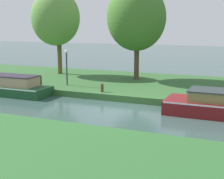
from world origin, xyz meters
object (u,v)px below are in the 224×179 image
(willow_tree_left, at_px, (55,18))
(mooring_post_near, at_px, (102,88))
(willow_tree_centre, at_px, (136,18))
(forest_narrowboat, at_px, (13,87))
(mooring_post_far, at_px, (41,81))
(lamp_post, at_px, (67,63))

(willow_tree_left, bearing_deg, mooring_post_near, -38.51)
(willow_tree_centre, distance_m, mooring_post_near, 7.01)
(forest_narrowboat, bearing_deg, mooring_post_far, 49.96)
(forest_narrowboat, distance_m, willow_tree_left, 8.24)
(willow_tree_left, xyz_separation_m, mooring_post_near, (6.73, -5.35, -4.44))
(mooring_post_near, bearing_deg, willow_tree_centre, 86.63)
(willow_tree_left, distance_m, mooring_post_far, 7.21)
(willow_tree_centre, height_order, mooring_post_near, willow_tree_centre)
(mooring_post_near, bearing_deg, lamp_post, 160.24)
(forest_narrowboat, xyz_separation_m, willow_tree_centre, (6.14, 6.89, 4.53))
(willow_tree_left, height_order, willow_tree_centre, willow_tree_centre)
(lamp_post, bearing_deg, mooring_post_near, -19.76)
(willow_tree_centre, xyz_separation_m, lamp_post, (-3.55, -4.28, -3.08))
(mooring_post_near, xyz_separation_m, mooring_post_far, (-4.60, 0.00, 0.11))
(mooring_post_far, bearing_deg, lamp_post, 40.43)
(willow_tree_left, relative_size, mooring_post_far, 9.72)
(willow_tree_centre, relative_size, lamp_post, 2.90)
(mooring_post_far, bearing_deg, mooring_post_near, 0.00)
(lamp_post, distance_m, mooring_post_near, 3.69)
(willow_tree_left, distance_m, mooring_post_near, 9.68)
(willow_tree_left, bearing_deg, forest_narrowboat, -82.37)
(willow_tree_centre, bearing_deg, mooring_post_far, -132.11)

